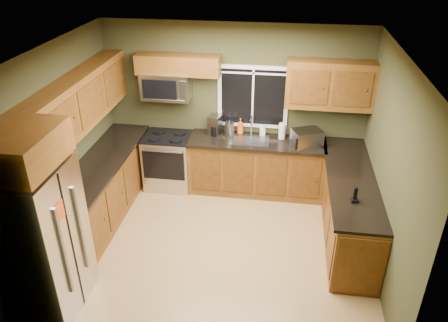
% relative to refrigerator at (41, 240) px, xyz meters
% --- Properties ---
extents(floor, '(4.20, 4.20, 0.00)m').
position_rel_refrigerator_xyz_m(floor, '(1.74, 1.30, -0.90)').
color(floor, '#9C7644').
rests_on(floor, ground).
extents(ceiling, '(4.20, 4.20, 0.00)m').
position_rel_refrigerator_xyz_m(ceiling, '(1.74, 1.30, 1.80)').
color(ceiling, white).
rests_on(ceiling, back_wall).
extents(back_wall, '(4.20, 0.00, 4.20)m').
position_rel_refrigerator_xyz_m(back_wall, '(1.74, 3.10, 0.45)').
color(back_wall, '#37381D').
rests_on(back_wall, ground).
extents(front_wall, '(4.20, 0.00, 4.20)m').
position_rel_refrigerator_xyz_m(front_wall, '(1.74, -0.50, 0.45)').
color(front_wall, '#37381D').
rests_on(front_wall, ground).
extents(left_wall, '(0.00, 3.60, 3.60)m').
position_rel_refrigerator_xyz_m(left_wall, '(-0.36, 1.30, 0.45)').
color(left_wall, '#37381D').
rests_on(left_wall, ground).
extents(right_wall, '(0.00, 3.60, 3.60)m').
position_rel_refrigerator_xyz_m(right_wall, '(3.84, 1.30, 0.45)').
color(right_wall, '#37381D').
rests_on(right_wall, ground).
extents(window, '(1.12, 0.03, 1.02)m').
position_rel_refrigerator_xyz_m(window, '(2.04, 3.08, 0.65)').
color(window, white).
rests_on(window, back_wall).
extents(base_cabinets_left, '(0.60, 2.65, 0.90)m').
position_rel_refrigerator_xyz_m(base_cabinets_left, '(-0.06, 1.78, -0.45)').
color(base_cabinets_left, brown).
rests_on(base_cabinets_left, ground).
extents(countertop_left, '(0.65, 2.65, 0.04)m').
position_rel_refrigerator_xyz_m(countertop_left, '(-0.04, 1.78, 0.02)').
color(countertop_left, black).
rests_on(countertop_left, base_cabinets_left).
extents(base_cabinets_back, '(2.17, 0.60, 0.90)m').
position_rel_refrigerator_xyz_m(base_cabinets_back, '(2.15, 2.80, -0.45)').
color(base_cabinets_back, brown).
rests_on(base_cabinets_back, ground).
extents(countertop_back, '(2.17, 0.65, 0.04)m').
position_rel_refrigerator_xyz_m(countertop_back, '(2.15, 2.78, 0.02)').
color(countertop_back, black).
rests_on(countertop_back, base_cabinets_back).
extents(base_cabinets_peninsula, '(0.60, 2.52, 0.90)m').
position_rel_refrigerator_xyz_m(base_cabinets_peninsula, '(3.54, 1.84, -0.45)').
color(base_cabinets_peninsula, brown).
rests_on(base_cabinets_peninsula, ground).
extents(countertop_peninsula, '(0.65, 2.50, 0.04)m').
position_rel_refrigerator_xyz_m(countertop_peninsula, '(3.51, 1.85, 0.02)').
color(countertop_peninsula, black).
rests_on(countertop_peninsula, base_cabinets_peninsula).
extents(upper_cabinets_left, '(0.33, 2.65, 0.72)m').
position_rel_refrigerator_xyz_m(upper_cabinets_left, '(-0.20, 1.78, 0.96)').
color(upper_cabinets_left, brown).
rests_on(upper_cabinets_left, left_wall).
extents(upper_cabinets_back_left, '(1.30, 0.33, 0.30)m').
position_rel_refrigerator_xyz_m(upper_cabinets_back_left, '(0.89, 2.94, 1.17)').
color(upper_cabinets_back_left, brown).
rests_on(upper_cabinets_back_left, back_wall).
extents(upper_cabinets_back_right, '(1.30, 0.33, 0.72)m').
position_rel_refrigerator_xyz_m(upper_cabinets_back_right, '(3.19, 2.94, 0.96)').
color(upper_cabinets_back_right, brown).
rests_on(upper_cabinets_back_right, back_wall).
extents(upper_cabinet_over_fridge, '(0.72, 0.90, 0.38)m').
position_rel_refrigerator_xyz_m(upper_cabinet_over_fridge, '(-0.00, 0.00, 1.13)').
color(upper_cabinet_over_fridge, brown).
rests_on(upper_cabinet_over_fridge, left_wall).
extents(refrigerator, '(0.74, 0.90, 1.80)m').
position_rel_refrigerator_xyz_m(refrigerator, '(0.00, 0.00, 0.00)').
color(refrigerator, '#B7B7BC').
rests_on(refrigerator, ground).
extents(range, '(0.76, 0.69, 0.94)m').
position_rel_refrigerator_xyz_m(range, '(0.69, 2.77, -0.43)').
color(range, '#B7B7BC').
rests_on(range, ground).
extents(microwave, '(0.76, 0.41, 0.42)m').
position_rel_refrigerator_xyz_m(microwave, '(0.69, 2.91, 0.83)').
color(microwave, '#B7B7BC').
rests_on(microwave, back_wall).
extents(sink, '(0.60, 0.42, 0.36)m').
position_rel_refrigerator_xyz_m(sink, '(2.04, 2.79, 0.05)').
color(sink, slate).
rests_on(sink, countertop_back).
extents(toaster_oven, '(0.52, 0.47, 0.27)m').
position_rel_refrigerator_xyz_m(toaster_oven, '(2.92, 2.69, 0.17)').
color(toaster_oven, '#B7B7BC').
rests_on(toaster_oven, countertop_back).
extents(coffee_maker, '(0.24, 0.29, 0.31)m').
position_rel_refrigerator_xyz_m(coffee_maker, '(1.45, 2.94, 0.19)').
color(coffee_maker, slate).
rests_on(coffee_maker, countertop_back).
extents(kettle, '(0.17, 0.17, 0.27)m').
position_rel_refrigerator_xyz_m(kettle, '(1.69, 2.92, 0.17)').
color(kettle, '#B7B7BC').
rests_on(kettle, countertop_back).
extents(paper_towel_roll, '(0.14, 0.14, 0.28)m').
position_rel_refrigerator_xyz_m(paper_towel_roll, '(2.53, 2.92, 0.17)').
color(paper_towel_roll, white).
rests_on(paper_towel_roll, countertop_back).
extents(soap_bottle_a, '(0.11, 0.11, 0.27)m').
position_rel_refrigerator_xyz_m(soap_bottle_a, '(1.86, 3.00, 0.17)').
color(soap_bottle_a, '#DF4F15').
rests_on(soap_bottle_a, countertop_back).
extents(soap_bottle_b, '(0.10, 0.10, 0.18)m').
position_rel_refrigerator_xyz_m(soap_bottle_b, '(2.22, 3.00, 0.13)').
color(soap_bottle_b, white).
rests_on(soap_bottle_b, countertop_back).
extents(cordless_phone, '(0.10, 0.10, 0.20)m').
position_rel_refrigerator_xyz_m(cordless_phone, '(3.48, 1.23, 0.10)').
color(cordless_phone, black).
rests_on(cordless_phone, countertop_peninsula).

